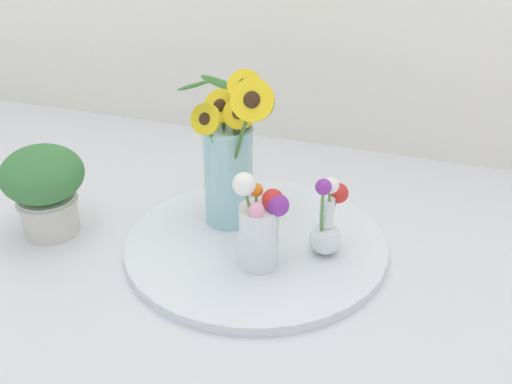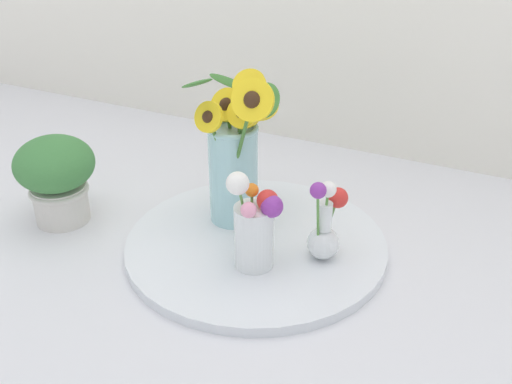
{
  "view_description": "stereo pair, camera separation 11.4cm",
  "coord_description": "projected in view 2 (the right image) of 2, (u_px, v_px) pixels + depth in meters",
  "views": [
    {
      "loc": [
        0.37,
        -0.9,
        0.68
      ],
      "look_at": [
        0.04,
        0.04,
        0.13
      ],
      "focal_mm": 42.0,
      "sensor_mm": 36.0,
      "label": 1
    },
    {
      "loc": [
        0.47,
        -0.86,
        0.68
      ],
      "look_at": [
        0.04,
        0.04,
        0.13
      ],
      "focal_mm": 42.0,
      "sensor_mm": 36.0,
      "label": 2
    }
  ],
  "objects": [
    {
      "name": "ground_plane",
      "position": [
        231.0,
        255.0,
        1.19
      ],
      "size": [
        6.0,
        6.0,
        0.0
      ],
      "primitive_type": "plane",
      "color": "silver"
    },
    {
      "name": "serving_tray",
      "position": [
        256.0,
        245.0,
        1.2
      ],
      "size": [
        0.52,
        0.52,
        0.02
      ],
      "color": "silver",
      "rests_on": "ground_plane"
    },
    {
      "name": "mason_jar_sunflowers",
      "position": [
        235.0,
        158.0,
        1.2
      ],
      "size": [
        0.21,
        0.22,
        0.34
      ],
      "color": "#9ED1D6",
      "rests_on": "serving_tray"
    },
    {
      "name": "vase_small_center",
      "position": [
        255.0,
        226.0,
        1.08
      ],
      "size": [
        0.09,
        0.09,
        0.2
      ],
      "color": "white",
      "rests_on": "serving_tray"
    },
    {
      "name": "vase_bulb_right",
      "position": [
        325.0,
        227.0,
        1.11
      ],
      "size": [
        0.06,
        0.11,
        0.18
      ],
      "color": "white",
      "rests_on": "serving_tray"
    },
    {
      "name": "potted_plant",
      "position": [
        56.0,
        175.0,
        1.25
      ],
      "size": [
        0.17,
        0.17,
        0.19
      ],
      "color": "beige",
      "rests_on": "ground_plane"
    }
  ]
}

